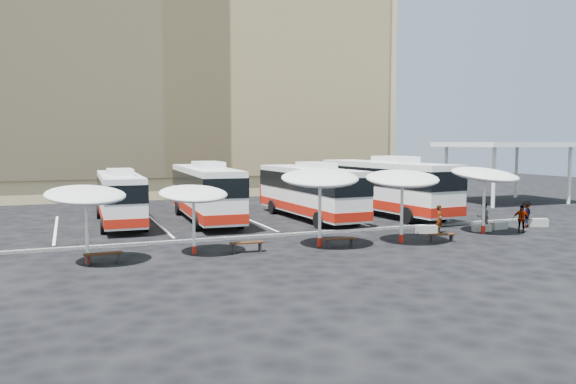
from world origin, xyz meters
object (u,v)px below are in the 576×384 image
object	(u,v)px
bus_3	(385,185)
sunshade_4	(485,175)
sunshade_0	(86,195)
conc_bench_1	(482,228)
sunshade_3	(402,179)
passenger_3	(526,214)
conc_bench_3	(537,223)
wood_bench_1	(247,244)
bus_2	(309,190)
passenger_0	(440,219)
passenger_2	(521,219)
conc_bench_2	(499,226)
bus_0	(120,196)
sunshade_2	(320,178)
wood_bench_3	(442,236)
sunshade_1	(193,194)
conc_bench_0	(426,229)
wood_bench_0	(103,255)
passenger_1	(484,217)
wood_bench_2	(340,240)
bus_1	(205,190)

from	to	relation	value
bus_3	sunshade_4	size ratio (longest dim) A/B	2.99
sunshade_0	conc_bench_1	distance (m)	21.77
sunshade_0	sunshade_3	bearing A→B (deg)	-2.03
bus_3	passenger_3	xyz separation A→B (m)	(4.82, -8.31, -1.33)
sunshade_3	conc_bench_3	bearing A→B (deg)	9.36
wood_bench_1	bus_3	bearing A→B (deg)	35.78
bus_2	sunshade_3	bearing A→B (deg)	-87.48
conc_bench_1	passenger_0	bearing A→B (deg)	170.75
passenger_2	conc_bench_3	bearing A→B (deg)	70.73
conc_bench_2	conc_bench_3	world-z (taller)	conc_bench_3
bus_0	conc_bench_2	bearing A→B (deg)	-25.57
bus_3	sunshade_2	distance (m)	13.53
wood_bench_3	conc_bench_1	xyz separation A→B (m)	(4.32, 2.04, -0.13)
sunshade_1	conc_bench_0	size ratio (longest dim) A/B	2.90
sunshade_1	wood_bench_0	world-z (taller)	sunshade_1
conc_bench_2	passenger_1	distance (m)	1.32
wood_bench_0	passenger_0	distance (m)	18.42
sunshade_3	passenger_3	world-z (taller)	sunshade_3
wood_bench_0	passenger_3	bearing A→B (deg)	3.46
bus_2	wood_bench_2	size ratio (longest dim) A/B	7.79
sunshade_3	wood_bench_3	xyz separation A→B (m)	(2.08, -0.56, -2.96)
conc_bench_3	wood_bench_3	bearing A→B (deg)	-165.06
wood_bench_0	passenger_1	xyz separation A→B (m)	(21.30, 1.43, 0.44)
sunshade_1	bus_1	bearing A→B (deg)	74.10
sunshade_0	passenger_1	xyz separation A→B (m)	(21.91, 1.19, -2.12)
bus_1	conc_bench_0	world-z (taller)	bus_1
wood_bench_2	passenger_0	bearing A→B (deg)	14.30
bus_0	passenger_0	world-z (taller)	bus_0
sunshade_0	sunshade_2	xyz separation A→B (m)	(10.81, 0.02, 0.46)
bus_3	sunshade_0	bearing A→B (deg)	-159.13
sunshade_3	passenger_3	xyz separation A→B (m)	(9.98, 1.78, -2.47)
bus_0	conc_bench_0	distance (m)	18.90
bus_3	sunshade_2	xyz separation A→B (m)	(-9.51, -9.55, 1.24)
bus_2	wood_bench_0	distance (m)	17.02
bus_1	passenger_2	xyz separation A→B (m)	(15.75, -11.35, -1.23)
sunshade_3	conc_bench_3	xyz separation A→B (m)	(10.87, 1.79, -3.05)
wood_bench_1	conc_bench_3	size ratio (longest dim) A/B	1.23
wood_bench_3	conc_bench_3	xyz separation A→B (m)	(8.79, 2.35, -0.08)
bus_2	passenger_0	bearing A→B (deg)	-62.72
conc_bench_0	wood_bench_1	bearing A→B (deg)	-171.78
sunshade_1	passenger_2	world-z (taller)	sunshade_1
wood_bench_1	conc_bench_0	world-z (taller)	wood_bench_1
wood_bench_1	conc_bench_1	size ratio (longest dim) A/B	1.53
sunshade_3	wood_bench_2	world-z (taller)	sunshade_3
wood_bench_2	conc_bench_0	bearing A→B (deg)	17.71
sunshade_0	passenger_0	bearing A→B (deg)	4.14
wood_bench_3	bus_3	bearing A→B (deg)	73.89
sunshade_0	passenger_3	size ratio (longest dim) A/B	2.48
passenger_3	sunshade_1	bearing A→B (deg)	-25.20
wood_bench_1	passenger_2	size ratio (longest dim) A/B	1.03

